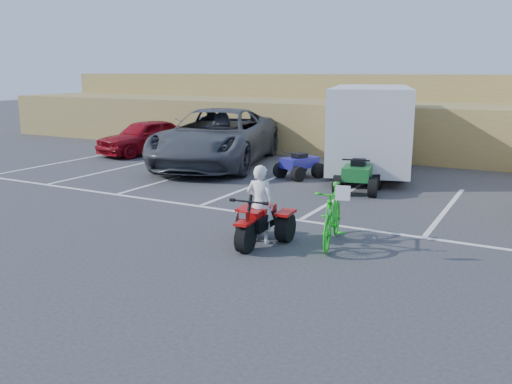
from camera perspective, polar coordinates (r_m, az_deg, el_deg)
The scene contains 11 objects.
ground at distance 10.04m, azimuth -1.00°, elevation -6.26°, with size 100.00×100.00×0.00m, color #323234.
parking_stripes at distance 13.31m, azimuth 10.96°, elevation -1.73°, with size 28.00×5.16×0.01m.
grass_embankment at distance 24.27m, azimuth 17.48°, elevation 7.73°, with size 40.00×8.50×3.10m.
red_trike_atv at distance 10.43m, azimuth 0.11°, elevation -5.53°, with size 1.11×1.48×0.96m, color #AD0A09, non-canonical shape.
rider at distance 10.35m, azimuth 0.45°, elevation -1.28°, with size 0.56×0.36×1.52m, color white.
green_dirt_bike at distance 10.37m, azimuth 8.05°, elevation -2.43°, with size 0.54×1.92×1.15m, color #14BF19.
grey_pickup at distance 19.16m, azimuth -4.16°, elevation 5.78°, with size 3.25×7.04×1.96m, color #3F4146.
red_car at distance 22.19m, azimuth -11.57°, elevation 5.73°, with size 1.62×4.02×1.37m, color maroon.
cargo_trailer at distance 18.11m, azimuth 11.90°, elevation 6.79°, with size 3.91×6.34×2.76m.
quad_atv_blue at distance 16.92m, azimuth 4.57°, elevation 1.51°, with size 0.99×1.32×0.86m, color navy, non-canonical shape.
quad_atv_green at distance 15.14m, azimuth 10.59°, elevation 0.01°, with size 1.15×1.54×1.01m, color #166325, non-canonical shape.
Camera 1 is at (4.69, -8.26, 3.24)m, focal length 38.00 mm.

